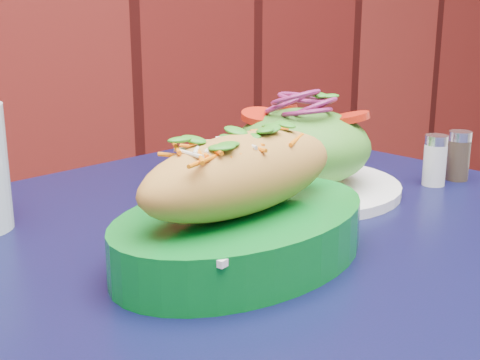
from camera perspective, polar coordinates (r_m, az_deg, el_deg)
cafe_table at (r=0.70m, az=3.72°, el=-12.22°), size 0.95×0.95×0.75m
banh_mi_basket at (r=0.61m, az=0.19°, el=-2.49°), size 0.31×0.24×0.13m
salad_plate at (r=0.82m, az=5.32°, el=2.32°), size 0.24×0.24×0.13m
salt_shaker at (r=0.89m, az=16.30°, el=1.63°), size 0.03×0.03×0.07m
pepper_shaker at (r=0.92m, az=18.14°, el=1.98°), size 0.03×0.03×0.07m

